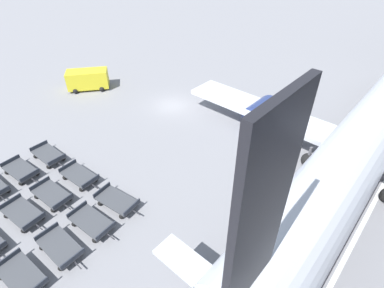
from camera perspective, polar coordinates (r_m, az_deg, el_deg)
ground_plane at (r=34.15m, az=-3.71°, el=7.31°), size 500.00×500.00×0.00m
airplane at (r=28.18m, az=30.59°, el=1.56°), size 33.91×44.47×13.68m
service_van at (r=39.41m, az=-19.24°, el=11.58°), size 4.72×5.03×2.34m
baggage_dolly_row_near_col_c at (r=21.06m, az=-29.68°, el=-21.01°), size 3.83×1.82×0.92m
baggage_dolly_row_mid_a_col_b at (r=24.29m, az=-29.50°, el=-11.45°), size 3.85×1.89×0.92m
baggage_dolly_row_mid_a_col_c at (r=21.32m, az=-23.79°, el=-17.50°), size 3.81×1.76×0.92m
baggage_dolly_row_mid_b_col_a at (r=28.11m, az=-29.82°, el=-4.36°), size 3.84×1.86×0.92m
baggage_dolly_row_mid_b_col_b at (r=24.75m, az=-25.10°, el=-8.73°), size 3.83×1.83×0.92m
baggage_dolly_row_mid_b_col_c at (r=21.88m, az=-18.55°, el=-13.92°), size 3.84×1.85×0.92m
baggage_dolly_row_far_col_a at (r=28.77m, az=-25.67°, el=-1.87°), size 3.81×1.76×0.92m
baggage_dolly_row_far_col_b at (r=25.55m, az=-20.63°, el=-5.68°), size 3.83×1.82×0.92m
baggage_dolly_row_far_col_c at (r=22.72m, az=-14.10°, el=-10.45°), size 3.86×1.94×0.92m
stand_guidance_stripe at (r=22.59m, az=27.92°, el=-17.12°), size 1.39×29.31×0.01m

